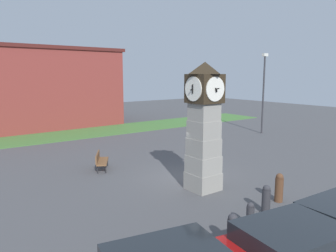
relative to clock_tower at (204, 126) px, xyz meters
name	(u,v)px	position (x,y,z in m)	size (l,w,h in m)	color
ground_plane	(188,178)	(0.51, 1.60, -2.79)	(79.08, 79.08, 0.00)	#4C4C4F
clock_tower	(204,126)	(0.00, 0.00, 0.00)	(1.58, 1.58, 5.43)	gray
bollard_near_tower	(232,231)	(-2.62, -4.10, -2.26)	(0.31, 0.31, 1.05)	#333338
bollard_mid_row	(250,215)	(-1.22, -3.58, -2.35)	(0.25, 0.25, 0.87)	#333338
bollard_far_row	(266,199)	(0.17, -3.15, -2.26)	(0.30, 0.30, 1.04)	#333338
bollard_end_row	(279,187)	(1.45, -2.78, -2.21)	(0.32, 0.32, 1.14)	brown
car_near_tower	(297,252)	(-2.49, -6.03, -2.04)	(4.50, 2.57, 1.47)	silver
bench	(101,160)	(-2.29, 5.31, -2.26)	(1.26, 1.65, 0.90)	brown
street_lamp_near_road	(264,88)	(13.18, 7.12, 1.00)	(0.50, 0.24, 6.59)	#333338
warehouse_blue_far	(29,88)	(-1.47, 22.32, 0.88)	(15.95, 9.35, 7.32)	maroon
grass_verge_far	(33,138)	(-2.93, 16.10, -2.77)	(47.45, 4.94, 0.04)	#477A38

